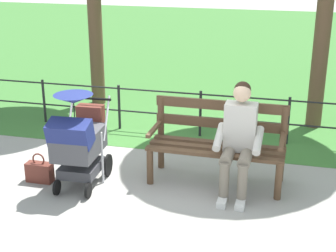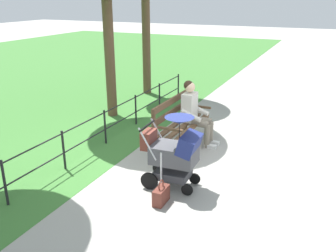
{
  "view_description": "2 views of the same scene",
  "coord_description": "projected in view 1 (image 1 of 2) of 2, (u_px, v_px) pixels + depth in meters",
  "views": [
    {
      "loc": [
        -1.28,
        5.43,
        2.73
      ],
      "look_at": [
        0.1,
        0.01,
        0.69
      ],
      "focal_mm": 53.91,
      "sensor_mm": 36.0,
      "label": 1
    },
    {
      "loc": [
        5.76,
        2.45,
        2.84
      ],
      "look_at": [
        0.27,
        -0.01,
        0.68
      ],
      "focal_mm": 39.32,
      "sensor_mm": 36.0,
      "label": 2
    }
  ],
  "objects": [
    {
      "name": "ground_plane",
      "position": [
        176.0,
        179.0,
        6.17
      ],
      "size": [
        60.0,
        60.0,
        0.0
      ],
      "primitive_type": "plane",
      "color": "#9E9B93"
    },
    {
      "name": "grass_lawn",
      "position": [
        249.0,
        45.0,
        14.18
      ],
      "size": [
        40.0,
        16.0,
        0.01
      ],
      "primitive_type": "cube",
      "color": "#3D7533",
      "rests_on": "ground"
    },
    {
      "name": "park_bench",
      "position": [
        218.0,
        139.0,
        5.99
      ],
      "size": [
        1.61,
        0.62,
        0.96
      ],
      "color": "brown",
      "rests_on": "ground"
    },
    {
      "name": "person_on_bench",
      "position": [
        239.0,
        136.0,
        5.67
      ],
      "size": [
        0.54,
        0.74,
        1.28
      ],
      "color": "slate",
      "rests_on": "ground"
    },
    {
      "name": "stroller",
      "position": [
        79.0,
        139.0,
        5.81
      ],
      "size": [
        0.54,
        0.91,
        1.15
      ],
      "color": "black",
      "rests_on": "ground"
    },
    {
      "name": "handbag",
      "position": [
        40.0,
        172.0,
        6.07
      ],
      "size": [
        0.32,
        0.14,
        0.37
      ],
      "color": "brown",
      "rests_on": "ground"
    },
    {
      "name": "park_fence",
      "position": [
        219.0,
        111.0,
        7.33
      ],
      "size": [
        7.61,
        0.04,
        0.7
      ],
      "color": "black",
      "rests_on": "ground"
    }
  ]
}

